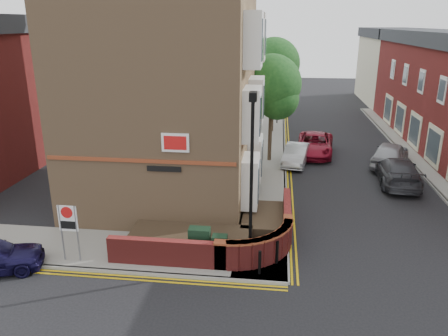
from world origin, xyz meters
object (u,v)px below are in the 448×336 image
(utility_cabinet_large, at_px, (200,243))
(zone_sign, at_px, (68,223))
(lamppost, at_px, (251,180))
(silver_car_near, at_px, (296,155))

(utility_cabinet_large, bearing_deg, zone_sign, -170.31)
(zone_sign, bearing_deg, lamppost, 6.07)
(lamppost, bearing_deg, silver_car_near, 80.47)
(lamppost, relative_size, zone_sign, 2.86)
(utility_cabinet_large, xyz_separation_m, silver_car_near, (3.99, 12.37, -0.09))
(lamppost, bearing_deg, utility_cabinet_large, 176.99)
(lamppost, height_order, zone_sign, lamppost)
(zone_sign, bearing_deg, utility_cabinet_large, 9.69)
(utility_cabinet_large, bearing_deg, silver_car_near, 72.11)
(lamppost, distance_m, zone_sign, 6.85)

